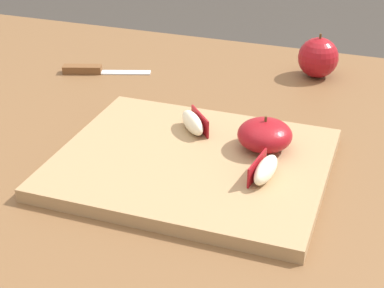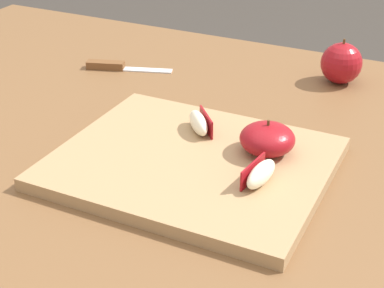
% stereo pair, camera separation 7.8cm
% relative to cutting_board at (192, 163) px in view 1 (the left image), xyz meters
% --- Properties ---
extents(dining_table, '(1.41, 0.96, 0.72)m').
position_rel_cutting_board_xyz_m(dining_table, '(-0.05, 0.04, -0.10)').
color(dining_table, brown).
rests_on(dining_table, ground_plane).
extents(cutting_board, '(0.35, 0.29, 0.02)m').
position_rel_cutting_board_xyz_m(cutting_board, '(0.00, 0.00, 0.00)').
color(cutting_board, '#A37F56').
rests_on(cutting_board, dining_table).
extents(apple_half_skin_up, '(0.07, 0.07, 0.05)m').
position_rel_cutting_board_xyz_m(apple_half_skin_up, '(0.08, 0.06, 0.03)').
color(apple_half_skin_up, maroon).
rests_on(apple_half_skin_up, cutting_board).
extents(apple_wedge_right, '(0.03, 0.07, 0.03)m').
position_rel_cutting_board_xyz_m(apple_wedge_right, '(0.10, -0.02, 0.02)').
color(apple_wedge_right, '#F4EACC').
rests_on(apple_wedge_right, cutting_board).
extents(apple_wedge_middle, '(0.06, 0.06, 0.03)m').
position_rel_cutting_board_xyz_m(apple_wedge_middle, '(-0.02, 0.07, 0.02)').
color(apple_wedge_middle, '#F4EACC').
rests_on(apple_wedge_middle, cutting_board).
extents(paring_knife, '(0.16, 0.07, 0.01)m').
position_rel_cutting_board_xyz_m(paring_knife, '(-0.29, 0.26, -0.00)').
color(paring_knife, silver).
rests_on(paring_knife, dining_table).
extents(whole_apple_red_delicious, '(0.07, 0.07, 0.08)m').
position_rel_cutting_board_xyz_m(whole_apple_red_delicious, '(0.10, 0.38, 0.03)').
color(whole_apple_red_delicious, maroon).
rests_on(whole_apple_red_delicious, dining_table).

